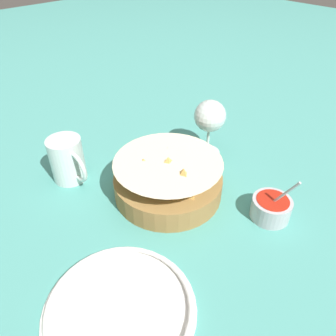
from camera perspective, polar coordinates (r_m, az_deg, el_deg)
The scene contains 6 objects.
ground_plane at distance 0.73m, azimuth 0.90°, elevation -2.16°, with size 4.00×4.00×0.00m, color teal.
food_basket at distance 0.67m, azimuth 0.02°, elevation -1.92°, with size 0.22×0.22×0.10m.
sauce_cup at distance 0.66m, azimuth 17.52°, elevation -6.57°, with size 0.08×0.08×0.11m.
wine_glass at distance 0.77m, azimuth 7.30°, elevation 8.69°, with size 0.07×0.07×0.14m.
beer_mug at distance 0.74m, azimuth -17.03°, elevation 1.13°, with size 0.11×0.07×0.10m.
side_plate at distance 0.53m, azimuth -8.41°, elevation -22.93°, with size 0.23×0.23×0.01m.
Camera 1 is at (0.40, -0.40, 0.46)m, focal length 35.00 mm.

